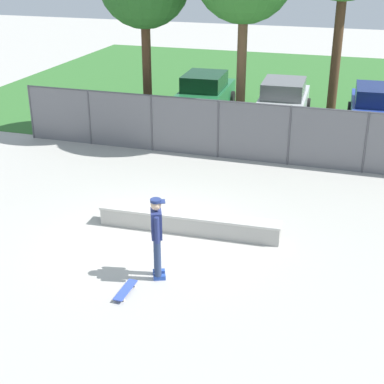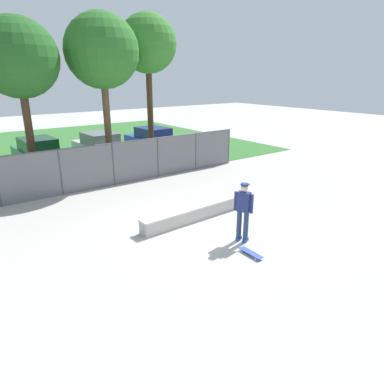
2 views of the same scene
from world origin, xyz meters
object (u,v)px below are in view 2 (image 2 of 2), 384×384
object	(u,v)px
skateboarder	(243,210)
tree_mid	(148,45)
skateboard	(251,253)
car_silver	(100,147)
tree_near_right	(102,52)
car_green	(38,153)
car_blue	(152,140)
tree_near_left	(18,59)
concrete_ledge	(198,212)

from	to	relation	value
skateboarder	tree_mid	distance (m)	11.68
skateboard	tree_mid	xyz separation A→B (m)	(3.15, 10.85, 6.22)
tree_mid	car_silver	distance (m)	6.34
skateboarder	skateboard	size ratio (longest dim) A/B	2.29
skateboard	car_silver	bearing A→B (deg)	85.22
tree_near_right	car_silver	distance (m)	6.24
tree_mid	car_green	distance (m)	8.17
car_silver	tree_mid	bearing A→B (deg)	-51.27
skateboarder	tree_mid	xyz separation A→B (m)	(2.73, 10.07, 5.26)
skateboarder	tree_near_right	xyz separation A→B (m)	(-0.26, 8.94, 4.76)
tree_mid	car_blue	xyz separation A→B (m)	(1.54, 2.55, -5.45)
tree_near_right	car_silver	size ratio (longest dim) A/B	1.75
skateboard	tree_near_right	xyz separation A→B (m)	(0.16, 9.72, 5.72)
car_silver	car_blue	xyz separation A→B (m)	(3.57, 0.02, 0.00)
tree_near_left	skateboard	bearing A→B (deg)	-71.42
skateboarder	tree_near_left	distance (m)	10.72
car_silver	tree_near_left	bearing A→B (deg)	-141.20
skateboard	tree_near_left	size ratio (longest dim) A/B	0.11
tree_near_right	car_blue	bearing A→B (deg)	39.07
tree_mid	tree_near_right	bearing A→B (deg)	-159.26
concrete_ledge	car_green	xyz separation A→B (m)	(-2.66, 10.70, 0.59)
skateboard	car_blue	bearing A→B (deg)	70.71
tree_near_left	tree_mid	world-z (taller)	tree_mid
tree_mid	car_silver	size ratio (longest dim) A/B	1.84
tree_near_right	car_blue	xyz separation A→B (m)	(4.54, 3.68, -4.95)
skateboard	tree_near_left	bearing A→B (deg)	108.58
concrete_ledge	tree_near_right	size ratio (longest dim) A/B	0.61
tree_near_left	car_green	bearing A→B (deg)	74.51
tree_near_right	skateboarder	bearing A→B (deg)	-88.32
skateboarder	car_silver	distance (m)	12.62
car_silver	car_blue	distance (m)	3.57
skateboarder	car_silver	size ratio (longest dim) A/B	0.43
tree_near_left	car_blue	world-z (taller)	tree_near_left
tree_mid	car_green	xyz separation A→B (m)	(-5.39, 2.82, -5.45)
skateboard	car_silver	size ratio (longest dim) A/B	0.19
car_green	skateboard	bearing A→B (deg)	-80.70
car_silver	car_blue	world-z (taller)	same
skateboarder	car_green	distance (m)	13.16
skateboard	skateboarder	bearing A→B (deg)	62.03
tree_near_left	car_silver	bearing A→B (deg)	38.80
skateboarder	car_silver	xyz separation A→B (m)	(0.70, 12.60, -0.19)
car_blue	concrete_ledge	bearing A→B (deg)	-112.27
concrete_ledge	skateboard	xyz separation A→B (m)	(-0.42, -2.98, -0.17)
car_silver	concrete_ledge	bearing A→B (deg)	-93.83
skateboarder	car_blue	bearing A→B (deg)	71.29
skateboarder	car_green	size ratio (longest dim) A/B	0.43
skateboard	car_blue	distance (m)	14.22
skateboard	tree_mid	world-z (taller)	tree_mid
tree_near_right	car_green	size ratio (longest dim) A/B	1.75
skateboard	car_silver	distance (m)	13.45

